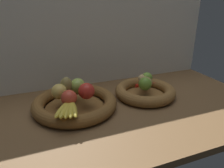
# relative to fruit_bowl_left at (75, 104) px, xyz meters

# --- Properties ---
(ground_plane) EXTENTS (1.40, 0.90, 0.03)m
(ground_plane) POSITION_rel_fruit_bowl_left_xyz_m (0.20, -0.01, -0.04)
(ground_plane) COLOR brown
(back_wall) EXTENTS (1.40, 0.03, 0.55)m
(back_wall) POSITION_rel_fruit_bowl_left_xyz_m (0.20, 0.29, 0.25)
(back_wall) COLOR silver
(back_wall) RESTS_ON ground_plane
(fruit_bowl_left) EXTENTS (0.39, 0.39, 0.06)m
(fruit_bowl_left) POSITION_rel_fruit_bowl_left_xyz_m (0.00, 0.00, 0.00)
(fruit_bowl_left) COLOR brown
(fruit_bowl_left) RESTS_ON ground_plane
(fruit_bowl_right) EXTENTS (0.31, 0.31, 0.06)m
(fruit_bowl_right) POSITION_rel_fruit_bowl_left_xyz_m (0.37, -0.00, 0.00)
(fruit_bowl_right) COLOR brown
(fruit_bowl_right) RESTS_ON ground_plane
(apple_red_front) EXTENTS (0.07, 0.07, 0.07)m
(apple_red_front) POSITION_rel_fruit_bowl_left_xyz_m (-0.03, -0.06, 0.06)
(apple_red_front) COLOR #CC422D
(apple_red_front) RESTS_ON fruit_bowl_left
(apple_green_back) EXTENTS (0.07, 0.07, 0.07)m
(apple_green_back) POSITION_rel_fruit_bowl_left_xyz_m (0.03, 0.05, 0.07)
(apple_green_back) COLOR #99B74C
(apple_green_back) RESTS_ON fruit_bowl_left
(apple_red_right) EXTENTS (0.07, 0.07, 0.07)m
(apple_red_right) POSITION_rel_fruit_bowl_left_xyz_m (0.05, -0.03, 0.07)
(apple_red_right) COLOR red
(apple_red_right) RESTS_ON fruit_bowl_left
(apple_golden_left) EXTENTS (0.07, 0.07, 0.07)m
(apple_golden_left) POSITION_rel_fruit_bowl_left_xyz_m (-0.06, 0.02, 0.06)
(apple_golden_left) COLOR #DBB756
(apple_golden_left) RESTS_ON fruit_bowl_left
(pear_brown) EXTENTS (0.08, 0.08, 0.09)m
(pear_brown) POSITION_rel_fruit_bowl_left_xyz_m (-0.02, 0.04, 0.07)
(pear_brown) COLOR olive
(pear_brown) RESTS_ON fruit_bowl_left
(banana_bunch_front) EXTENTS (0.11, 0.16, 0.03)m
(banana_bunch_front) POSITION_rel_fruit_bowl_left_xyz_m (-0.05, -0.12, 0.04)
(banana_bunch_front) COLOR gold
(banana_bunch_front) RESTS_ON fruit_bowl_left
(potato_large) EXTENTS (0.08, 0.09, 0.05)m
(potato_large) POSITION_rel_fruit_bowl_left_xyz_m (0.37, -0.00, 0.06)
(potato_large) COLOR #A38451
(potato_large) RESTS_ON fruit_bowl_right
(potato_back) EXTENTS (0.09, 0.08, 0.05)m
(potato_back) POSITION_rel_fruit_bowl_left_xyz_m (0.39, 0.05, 0.05)
(potato_back) COLOR tan
(potato_back) RESTS_ON fruit_bowl_right
(lime_near) EXTENTS (0.07, 0.07, 0.07)m
(lime_near) POSITION_rel_fruit_bowl_left_xyz_m (0.34, -0.04, 0.06)
(lime_near) COLOR olive
(lime_near) RESTS_ON fruit_bowl_right
(lime_far) EXTENTS (0.06, 0.06, 0.06)m
(lime_far) POSITION_rel_fruit_bowl_left_xyz_m (0.40, 0.04, 0.06)
(lime_far) COLOR #6B9E33
(lime_far) RESTS_ON fruit_bowl_right
(chili_pepper) EXTENTS (0.12, 0.02, 0.02)m
(chili_pepper) POSITION_rel_fruit_bowl_left_xyz_m (0.38, 0.00, 0.04)
(chili_pepper) COLOR red
(chili_pepper) RESTS_ON fruit_bowl_right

